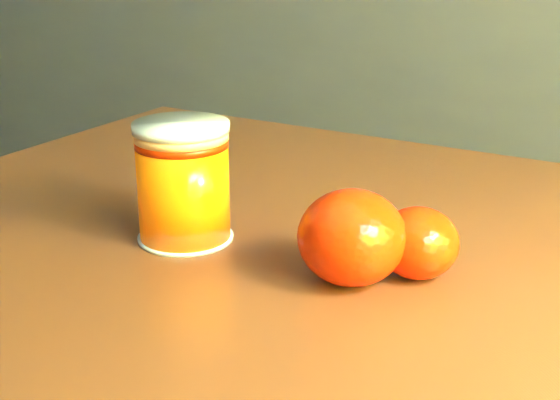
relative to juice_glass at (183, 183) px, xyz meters
The scene contains 4 objects.
kitchen_counter 1.38m from the juice_glass, 117.18° to the left, with size 3.15×0.60×0.90m, color #525156.
juice_glass is the anchor object (origin of this frame).
orange_front 0.14m from the juice_glass, ahead, with size 0.07×0.07×0.06m, color #F22804.
orange_back 0.18m from the juice_glass, 12.40° to the left, with size 0.06×0.06×0.05m, color #F22804.
Camera 1 is at (0.98, -0.15, 0.98)m, focal length 50.00 mm.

